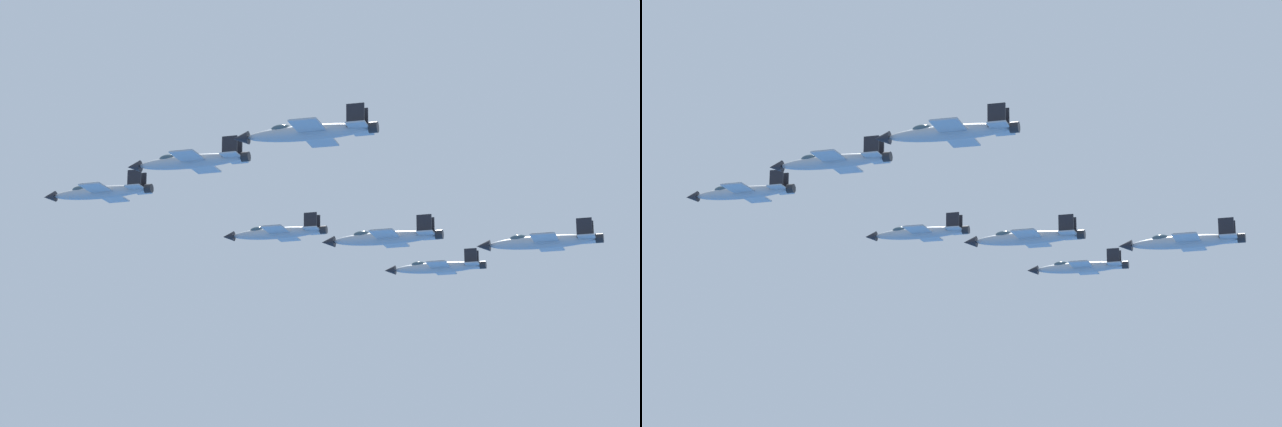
{
  "view_description": "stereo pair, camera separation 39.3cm",
  "coord_description": "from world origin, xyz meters",
  "views": [
    {
      "loc": [
        95.83,
        -128.41,
        61.99
      ],
      "look_at": [
        11.05,
        20.81,
        106.54
      ],
      "focal_mm": 77.92,
      "sensor_mm": 36.0,
      "label": 1
    },
    {
      "loc": [
        96.17,
        -128.22,
        61.99
      ],
      "look_at": [
        11.05,
        20.81,
        106.54
      ],
      "focal_mm": 77.92,
      "sensor_mm": 36.0,
      "label": 2
    }
  ],
  "objects": [
    {
      "name": "jet_slot_rear",
      "position": [
        19.23,
        22.76,
        102.8
      ],
      "size": [
        15.59,
        9.9,
        3.31
      ],
      "rotation": [
        0.0,
        0.0,
        3.37
      ],
      "color": "#9EA3A8"
    },
    {
      "name": "jet_lead",
      "position": [
        -19.08,
        13.64,
        111.77
      ],
      "size": [
        15.87,
        10.06,
        3.37
      ],
      "rotation": [
        0.0,
        0.0,
        3.37
      ],
      "color": "#9EA3A8"
    },
    {
      "name": "jet_left_outer",
      "position": [
        26.98,
        -9.8,
        106.32
      ],
      "size": [
        15.45,
        9.86,
        3.29
      ],
      "rotation": [
        0.0,
        0.0,
        3.4
      ],
      "color": "#9EA3A8"
    },
    {
      "name": "jet_right_outer",
      "position": [
        11.48,
        55.32,
        106.03
      ],
      "size": [
        15.21,
        9.68,
        3.23
      ],
      "rotation": [
        0.0,
        0.0,
        3.38
      ],
      "color": "#9EA3A8"
    },
    {
      "name": "jet_right_wingman",
      "position": [
        -3.8,
        34.48,
        108.72
      ],
      "size": [
        15.38,
        9.76,
        3.27
      ],
      "rotation": [
        0.0,
        0.0,
        3.37
      ],
      "color": "#9EA3A8"
    },
    {
      "name": "jet_left_wingman",
      "position": [
        3.95,
        1.92,
        109.65
      ],
      "size": [
        15.55,
        9.86,
        3.3
      ],
      "rotation": [
        0.0,
        0.0,
        3.36
      ],
      "color": "#9EA3A8"
    },
    {
      "name": "jet_trailing",
      "position": [
        38.38,
        27.32,
        100.99
      ],
      "size": [
        15.35,
        9.72,
        3.25
      ],
      "rotation": [
        0.0,
        0.0,
        3.36
      ],
      "color": "#9EA3A8"
    }
  ]
}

